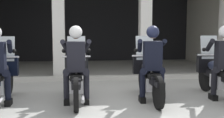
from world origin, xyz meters
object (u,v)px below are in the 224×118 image
Objects in this scene: police_officer_center_right at (152,57)px; motorcycle_center_left at (77,77)px; motorcycle_center_right at (149,76)px; motorcycle_far_right at (217,74)px; motorcycle_far_left at (1,78)px; police_officer_center_left at (76,58)px; police_officer_far_right at (224,56)px.

motorcycle_center_left is at bearing 166.48° from police_officer_center_right.
motorcycle_far_right is at bearing -1.89° from motorcycle_center_right.
motorcycle_center_right is at bearing -8.16° from motorcycle_far_left.
police_officer_center_left and police_officer_far_right have the same top height.
police_officer_center_right is 1.55m from police_officer_far_right.
motorcycle_far_left is 3.15m from police_officer_center_right.
police_officer_far_right is at bearing -94.33° from motorcycle_far_right.
motorcycle_center_right is 1.63m from police_officer_far_right.
police_officer_center_left reaches higher than motorcycle_center_right.
motorcycle_far_left is at bearing 170.86° from police_officer_center_right.
motorcycle_far_left is 1.29× the size of police_officer_center_right.
motorcycle_far_right is (3.10, 0.03, 0.00)m from motorcycle_center_left.
police_officer_center_right is at bearing -172.65° from motorcycle_far_right.
motorcycle_far_right is (3.11, 0.31, -0.44)m from police_officer_center_left.
police_officer_center_left is 3.10m from police_officer_far_right.
police_officer_far_right is (4.65, -0.30, 0.44)m from motorcycle_far_left.
police_officer_center_left is 1.55m from police_officer_center_right.
motorcycle_far_right is (1.55, 0.31, -0.44)m from police_officer_center_right.
police_officer_far_right reaches higher than motorcycle_center_left.
motorcycle_center_left is 1.29× the size of police_officer_center_left.
motorcycle_far_right is (4.66, -0.02, 0.00)m from motorcycle_far_left.
motorcycle_far_right is 0.52m from police_officer_far_right.
motorcycle_center_right is at bearing -0.41° from motorcycle_center_left.
motorcycle_far_left is 1.00× the size of motorcycle_far_right.
police_officer_far_right is at bearing -1.89° from police_officer_center_right.
motorcycle_center_right is at bearing 166.65° from police_officer_far_right.
police_officer_center_left is at bearing -19.22° from motorcycle_far_left.
police_officer_far_right is at bearing -12.28° from motorcycle_center_right.
motorcycle_far_left is 4.69m from police_officer_far_right.
motorcycle_far_left and motorcycle_center_left have the same top height.
motorcycle_center_left is 1.64m from police_officer_center_right.
police_officer_center_right is (1.55, -0.00, 0.00)m from police_officer_center_left.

